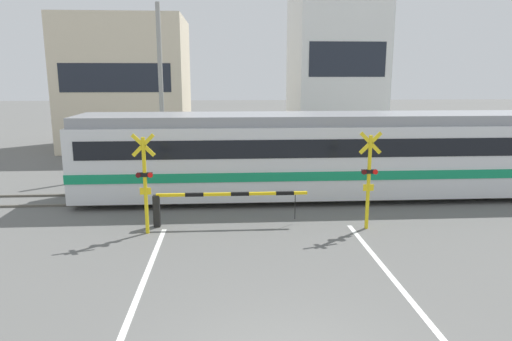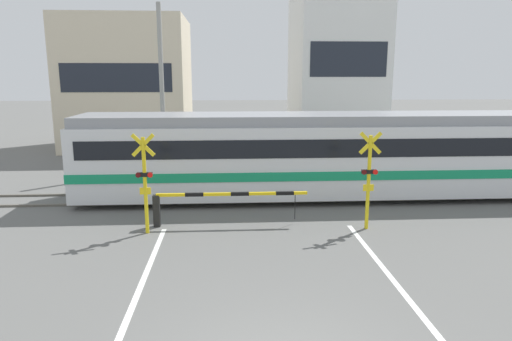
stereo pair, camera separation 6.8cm
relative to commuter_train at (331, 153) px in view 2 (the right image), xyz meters
The scene contains 13 objects.
rail_track_near 3.51m from the commuter_train, 166.57° to the right, with size 50.00×0.10×0.08m.
rail_track_far 3.51m from the commuter_train, 166.57° to the left, with size 50.00×0.10×0.08m.
road_stripe_left 10.95m from the commuter_train, 122.77° to the right, with size 0.14×11.25×0.01m.
road_stripe_right 9.25m from the commuter_train, 91.00° to the right, with size 0.14×11.25×0.01m.
commuter_train is the anchor object (origin of this frame).
crossing_barrier_near 5.73m from the commuter_train, 145.93° to the right, with size 4.75×0.20×1.05m.
crossing_barrier_far 3.64m from the commuter_train, 112.08° to the left, with size 4.75×0.20×1.05m.
crossing_signal_left 7.34m from the commuter_train, 149.19° to the right, with size 0.68×0.15×2.97m.
crossing_signal_right 3.77m from the commuter_train, 85.56° to the right, with size 0.68×0.15×2.97m.
pedestrian 7.80m from the commuter_train, 114.51° to the left, with size 0.38×0.22×1.68m.
building_left_of_street 16.89m from the commuter_train, 127.48° to the left, with size 7.45×6.67×8.07m.
building_right_of_street 14.03m from the commuter_train, 76.75° to the left, with size 5.37×6.67×9.97m.
utility_pole_streetside 9.38m from the commuter_train, 140.74° to the left, with size 0.22×0.22×7.92m.
Camera 2 is at (-0.86, -6.06, 4.58)m, focal length 32.00 mm.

